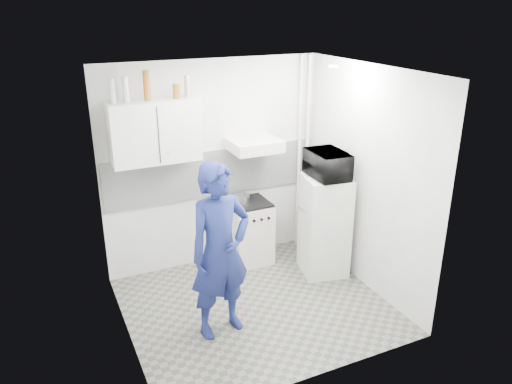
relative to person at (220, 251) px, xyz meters
name	(u,v)px	position (x,y,z in m)	size (l,w,h in m)	color
floor	(256,306)	(0.50, 0.23, -0.91)	(2.80, 2.80, 0.00)	#64625A
ceiling	(256,71)	(0.50, 0.23, 1.69)	(2.80, 2.80, 0.00)	white
wall_back	(213,165)	(0.50, 1.48, 0.39)	(2.80, 2.80, 0.00)	white
wall_left	(119,223)	(-0.90, 0.23, 0.39)	(2.60, 2.60, 0.00)	white
wall_right	(366,180)	(1.90, 0.23, 0.39)	(2.60, 2.60, 0.00)	white
person	(220,251)	(0.00, 0.00, 0.00)	(0.67, 0.44, 1.83)	navy
stove	(249,232)	(0.87, 1.23, -0.51)	(0.50, 0.50, 0.81)	silver
fridge	(324,225)	(1.60, 0.58, -0.28)	(0.52, 0.52, 1.26)	silver
stove_top	(249,203)	(0.87, 1.23, -0.09)	(0.48, 0.48, 0.03)	black
saucepan	(242,199)	(0.77, 1.23, -0.02)	(0.19, 0.19, 0.10)	silver
microwave	(328,164)	(1.60, 0.58, 0.51)	(0.38, 0.57, 0.31)	black
bottle_a	(112,91)	(-0.67, 1.30, 1.42)	(0.06, 0.06, 0.27)	#B2B7BC
bottle_b	(126,90)	(-0.53, 1.30, 1.42)	(0.07, 0.07, 0.27)	silver
bottle_d	(147,86)	(-0.30, 1.30, 1.45)	(0.07, 0.07, 0.33)	brown
canister_b	(176,91)	(0.02, 1.30, 1.36)	(0.08, 0.08, 0.16)	brown
bottle_e	(187,86)	(0.15, 1.30, 1.41)	(0.06, 0.06, 0.25)	silver
upper_cabinet	(155,132)	(-0.25, 1.30, 0.94)	(1.00, 0.35, 0.70)	silver
range_hood	(255,145)	(0.95, 1.23, 0.66)	(0.60, 0.50, 0.14)	silver
backsplash	(214,173)	(0.50, 1.46, 0.29)	(2.74, 0.03, 0.60)	white
pipe_a	(307,154)	(1.80, 1.40, 0.39)	(0.05, 0.05, 2.60)	silver
pipe_b	(299,155)	(1.68, 1.40, 0.39)	(0.04, 0.04, 2.60)	silver
ceiling_spot_fixture	(333,66)	(1.50, 0.43, 1.66)	(0.10, 0.10, 0.02)	white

